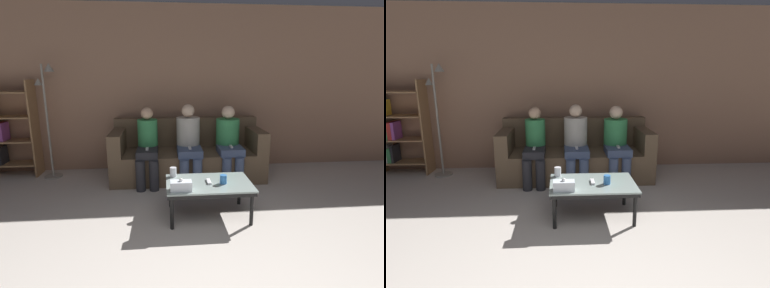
% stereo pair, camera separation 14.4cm
% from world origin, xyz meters
% --- Properties ---
extents(wall_back, '(12.00, 0.06, 2.60)m').
position_xyz_m(wall_back, '(0.00, 3.78, 1.30)').
color(wall_back, '#9E755B').
rests_on(wall_back, ground_plane).
extents(couch, '(2.24, 0.88, 0.87)m').
position_xyz_m(couch, '(0.00, 3.28, 0.32)').
color(couch, brown).
rests_on(couch, ground_plane).
extents(coffee_table, '(0.93, 0.62, 0.39)m').
position_xyz_m(coffee_table, '(0.12, 1.92, 0.35)').
color(coffee_table, '#8C9E99').
rests_on(coffee_table, ground_plane).
extents(cup_near_left, '(0.08, 0.08, 0.10)m').
position_xyz_m(cup_near_left, '(0.27, 1.86, 0.44)').
color(cup_near_left, '#3372BF').
rests_on(cup_near_left, coffee_table).
extents(cup_near_right, '(0.08, 0.08, 0.11)m').
position_xyz_m(cup_near_right, '(-0.26, 2.14, 0.45)').
color(cup_near_right, silver).
rests_on(cup_near_right, coffee_table).
extents(tissue_box, '(0.22, 0.12, 0.13)m').
position_xyz_m(tissue_box, '(-0.19, 1.71, 0.45)').
color(tissue_box, silver).
rests_on(tissue_box, coffee_table).
extents(game_remote, '(0.04, 0.15, 0.02)m').
position_xyz_m(game_remote, '(0.12, 1.92, 0.40)').
color(game_remote, white).
rests_on(game_remote, coffee_table).
extents(bookshelf, '(0.78, 0.32, 1.47)m').
position_xyz_m(bookshelf, '(-2.78, 3.55, 0.70)').
color(bookshelf, '#9E754C').
rests_on(bookshelf, ground_plane).
extents(standing_lamp, '(0.31, 0.26, 1.70)m').
position_xyz_m(standing_lamp, '(-2.05, 3.41, 1.04)').
color(standing_lamp, gray).
rests_on(standing_lamp, ground_plane).
extents(seated_person_left_end, '(0.31, 0.66, 1.09)m').
position_xyz_m(seated_person_left_end, '(-0.59, 3.04, 0.57)').
color(seated_person_left_end, '#28282D').
rests_on(seated_person_left_end, ground_plane).
extents(seated_person_mid_left, '(0.34, 0.68, 1.12)m').
position_xyz_m(seated_person_mid_left, '(0.00, 3.06, 0.60)').
color(seated_person_mid_left, '#47567A').
rests_on(seated_person_mid_left, ground_plane).
extents(seated_person_mid_right, '(0.35, 0.66, 1.10)m').
position_xyz_m(seated_person_mid_right, '(0.59, 3.07, 0.59)').
color(seated_person_mid_right, '#47567A').
rests_on(seated_person_mid_right, ground_plane).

